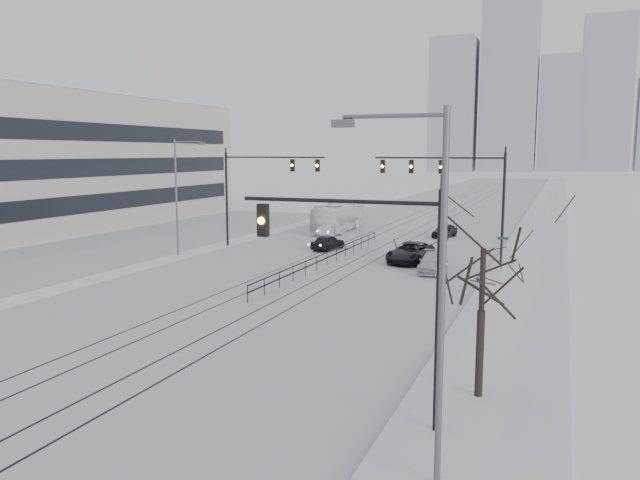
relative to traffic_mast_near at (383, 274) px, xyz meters
The scene contains 20 objects.
road 55.26m from the traffic_mast_near, 101.30° to the left, with size 22.00×260.00×0.02m, color silver.
sidewalk_east 54.26m from the traffic_mast_near, 87.13° to the left, with size 5.00×260.00×0.16m, color silver.
curb 54.19m from the traffic_mast_near, 89.72° to the left, with size 0.10×260.00×0.12m, color gray.
parking_strip 42.54m from the traffic_mast_near, 136.71° to the left, with size 14.00×60.00×0.03m, color silver.
tram_rails 35.96m from the traffic_mast_near, 107.60° to the left, with size 5.30×180.00×0.01m.
skyline 268.96m from the traffic_mast_near, 91.23° to the left, with size 96.00×48.00×72.00m.
traffic_mast_near is the anchor object (origin of this frame).
traffic_mast_ne 29.14m from the traffic_mast_near, 95.19° to the left, with size 9.60×0.37×8.00m.
traffic_mast_nw 35.69m from the traffic_mast_near, 122.77° to the left, with size 9.10×0.37×8.00m.
street_light_east 3.61m from the traffic_mast_near, 57.45° to the right, with size 2.73×0.25×9.00m.
street_light_west 33.24m from the traffic_mast_near, 133.76° to the left, with size 2.73×0.25×9.00m.
bare_tree 3.85m from the traffic_mast_near, 51.24° to the left, with size 4.40×4.40×6.10m.
median_fence 26.62m from the traffic_mast_near, 114.20° to the left, with size 0.06×24.00×1.00m.
street_sign 26.19m from the traffic_mast_near, 87.77° to the left, with size 0.70×0.06×2.40m.
sedan_sb_inner 33.72m from the traffic_mast_near, 113.34° to the left, with size 1.47×3.66×1.25m, color black.
sedan_sb_outer 42.33m from the traffic_mast_near, 112.31° to the left, with size 1.33×3.82×1.26m, color silver.
sedan_nb_front 28.23m from the traffic_mast_near, 101.49° to the left, with size 2.43×5.26×1.46m, color black.
sedan_nb_right 24.82m from the traffic_mast_near, 97.67° to the left, with size 1.80×4.42×1.28m, color silver.
sedan_nb_far 42.61m from the traffic_mast_near, 97.69° to the left, with size 1.49×3.70×1.26m, color black.
box_truck 46.26m from the traffic_mast_near, 111.21° to the left, with size 2.44×10.45×2.91m, color white.
Camera 1 is at (15.46, -10.87, 7.98)m, focal length 35.00 mm.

